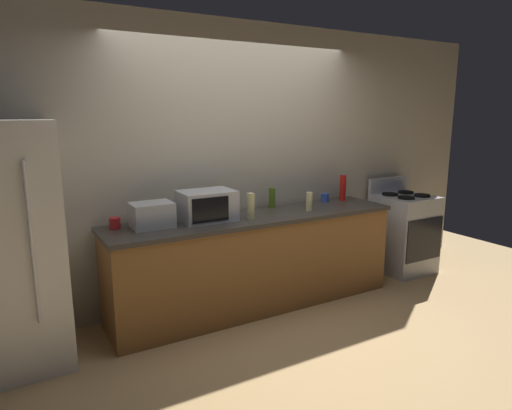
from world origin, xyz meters
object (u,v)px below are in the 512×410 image
Objects in this scene: stove_range at (403,233)px; bottle_hand_soap at (309,202)px; toaster_oven at (152,215)px; bottle_olive_oil at (272,198)px; refrigerator at (7,248)px; microwave at (207,206)px; bottle_hot_sauce at (343,188)px; mug_blue at (325,198)px; bottle_vinegar at (251,206)px; mug_red at (115,223)px.

bottle_hand_soap is (-1.44, -0.08, 0.53)m from stove_range.
bottle_olive_oil is at bearing 7.21° from toaster_oven.
microwave is at bearing 1.75° from refrigerator.
mug_blue is (-0.21, 0.05, -0.10)m from bottle_hot_sauce.
bottle_hot_sauce is (2.16, 0.10, 0.03)m from toaster_oven.
microwave is 2.02× the size of bottle_vinegar.
toaster_oven reaches higher than mug_red.
bottle_hot_sauce is 0.87m from bottle_olive_oil.
bottle_hot_sauce reaches higher than mug_red.
bottle_olive_oil is at bearing 172.48° from stove_range.
bottle_hot_sauce is (-0.82, 0.16, 0.58)m from stove_range.
stove_range is 1.54m from bottle_hand_soap.
bottle_vinegar reaches higher than toaster_oven.
microwave is 2.61× the size of bottle_hand_soap.
refrigerator reaches higher than bottle_olive_oil.
microwave is 1.47m from mug_blue.
stove_range is 2.54m from microwave.
toaster_oven is 1.85× the size of bottle_hand_soap.
bottle_hand_soap is 0.77× the size of bottle_vinegar.
mug_red is (-1.15, 0.27, -0.07)m from bottle_vinegar.
mug_red is (-0.78, 0.12, -0.09)m from microwave.
bottle_vinegar is 1.16× the size of bottle_olive_oil.
refrigerator reaches higher than microwave.
refrigerator is 3.03m from mug_blue.
bottle_hand_soap is 0.67m from bottle_vinegar.
bottle_olive_oil is at bearing 12.48° from microwave.
refrigerator is 4.07m from stove_range.
refrigerator is 1.95m from bottle_vinegar.
mug_red is at bearing -179.10° from mug_blue.
microwave reaches higher than bottle_vinegar.
refrigerator is at bearing -167.98° from mug_red.
stove_range is at bearing -7.52° from bottle_olive_oil.
microwave is 1.04m from bottle_hand_soap.
mug_blue is at bearing 15.50° from bottle_vinegar.
bottle_hot_sauce is at bearing 169.04° from stove_range.
toaster_oven is 3.61× the size of mug_red.
bottle_hand_soap is 0.66× the size of bottle_hot_sauce.
bottle_olive_oil is (-1.69, 0.22, 0.54)m from stove_range.
mug_blue is at bearing 168.71° from stove_range.
toaster_oven reaches higher than mug_blue.
refrigerator is 1.67× the size of stove_range.
stove_range is 1.79m from bottle_olive_oil.
stove_range is at bearing 0.00° from refrigerator.
microwave reaches higher than bottle_hand_soap.
bottle_hand_soap is at bearing 1.39° from bottle_vinegar.
bottle_hand_soap is at bearing -176.78° from stove_range.
stove_range reaches higher than mug_blue.
bottle_vinegar is at bearing -21.68° from microwave.
bottle_hot_sauce is 1.36× the size of bottle_olive_oil.
bottle_hot_sauce is (1.29, 0.26, 0.02)m from bottle_vinegar.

